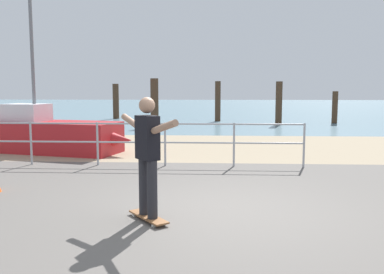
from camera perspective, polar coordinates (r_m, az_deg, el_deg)
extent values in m
cube|color=#605B56|center=(5.42, 3.39, -13.28)|extent=(24.00, 10.00, 0.04)
cube|color=tan|center=(13.23, 3.22, -1.36)|extent=(24.00, 6.00, 0.04)
cube|color=slate|center=(41.14, 3.14, 4.11)|extent=(72.00, 50.00, 0.04)
cylinder|color=#9EA0A5|center=(10.73, -21.17, -0.86)|extent=(0.05, 0.05, 1.05)
cylinder|color=#9EA0A5|center=(10.18, -12.81, -0.96)|extent=(0.05, 0.05, 1.05)
cylinder|color=#9EA0A5|center=(9.86, -3.70, -1.05)|extent=(0.05, 0.05, 1.05)
cylinder|color=#9EA0A5|center=(9.80, 5.76, -1.12)|extent=(0.05, 0.05, 1.05)
cylinder|color=#9EA0A5|center=(10.01, 15.08, -1.16)|extent=(0.05, 0.05, 1.05)
cylinder|color=#9EA0A5|center=(10.12, -12.88, 1.81)|extent=(9.73, 0.04, 0.04)
cylinder|color=#9EA0A5|center=(10.17, -12.82, -0.67)|extent=(9.73, 0.04, 0.04)
cube|color=#B21E23|center=(12.78, -19.52, 0.01)|extent=(4.60, 2.37, 0.90)
cone|color=#B21E23|center=(11.63, -10.70, -0.34)|extent=(1.25, 1.00, 0.77)
cylinder|color=slate|center=(12.91, -21.02, 10.29)|extent=(0.10, 0.10, 3.72)
cube|color=silver|center=(13.08, -21.77, 3.15)|extent=(1.37, 1.15, 0.50)
cube|color=brown|center=(5.93, -5.99, -10.81)|extent=(0.65, 0.75, 0.02)
cylinder|color=silver|center=(6.14, -7.94, -10.63)|extent=(0.06, 0.07, 0.06)
cylinder|color=silver|center=(6.21, -6.61, -10.40)|extent=(0.06, 0.07, 0.06)
cylinder|color=silver|center=(5.67, -5.31, -12.07)|extent=(0.06, 0.07, 0.06)
cylinder|color=silver|center=(5.75, -3.89, -11.80)|extent=(0.06, 0.07, 0.06)
cylinder|color=#26262B|center=(5.92, -6.61, -6.71)|extent=(0.14, 0.14, 0.80)
cylinder|color=#26262B|center=(5.72, -5.46, -7.18)|extent=(0.14, 0.14, 0.80)
cube|color=black|center=(5.70, -6.13, -0.08)|extent=(0.38, 0.41, 0.60)
sphere|color=#9E755B|center=(5.66, -6.19, 4.35)|extent=(0.22, 0.22, 0.22)
cylinder|color=#9E755B|center=(6.07, -8.19, 2.00)|extent=(0.41, 0.49, 0.23)
cylinder|color=#9E755B|center=(5.29, -3.82, 1.37)|extent=(0.41, 0.49, 0.23)
cylinder|color=#422D1E|center=(25.62, -10.38, 4.81)|extent=(0.36, 0.36, 2.11)
cylinder|color=#422D1E|center=(20.16, -5.16, 4.70)|extent=(0.38, 0.38, 2.32)
cylinder|color=#422D1E|center=(23.25, 3.55, 4.88)|extent=(0.31, 0.31, 2.24)
cylinder|color=#422D1E|center=(21.53, 11.80, 4.54)|extent=(0.33, 0.33, 2.19)
cylinder|color=#422D1E|center=(23.14, 18.97, 3.85)|extent=(0.29, 0.29, 1.69)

